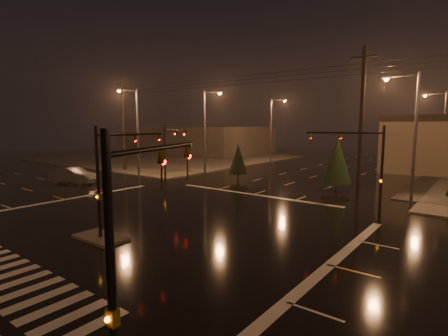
# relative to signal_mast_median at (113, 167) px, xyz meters

# --- Properties ---
(ground) EXTENTS (140.00, 140.00, 0.00)m
(ground) POSITION_rel_signal_mast_median_xyz_m (-0.00, 3.07, -3.75)
(ground) COLOR black
(ground) RESTS_ON ground
(sidewalk_nw) EXTENTS (36.00, 36.00, 0.12)m
(sidewalk_nw) POSITION_rel_signal_mast_median_xyz_m (-30.00, 33.07, -3.69)
(sidewalk_nw) COLOR #44423D
(sidewalk_nw) RESTS_ON ground
(median_island) EXTENTS (3.00, 1.60, 0.15)m
(median_island) POSITION_rel_signal_mast_median_xyz_m (-0.00, -0.93, -3.68)
(median_island) COLOR #44423D
(median_island) RESTS_ON ground
(stop_bar_far) EXTENTS (16.00, 0.50, 0.01)m
(stop_bar_far) POSITION_rel_signal_mast_median_xyz_m (-0.00, 14.07, -3.75)
(stop_bar_far) COLOR beige
(stop_bar_far) RESTS_ON ground
(commercial_block) EXTENTS (30.00, 18.00, 5.60)m
(commercial_block) POSITION_rel_signal_mast_median_xyz_m (-35.00, 45.07, -0.95)
(commercial_block) COLOR #45403D
(commercial_block) RESTS_ON ground
(signal_mast_median) EXTENTS (0.25, 4.59, 6.00)m
(signal_mast_median) POSITION_rel_signal_mast_median_xyz_m (0.00, 0.00, 0.00)
(signal_mast_median) COLOR black
(signal_mast_median) RESTS_ON ground
(signal_mast_ne) EXTENTS (4.84, 1.86, 6.00)m
(signal_mast_ne) POSITION_rel_signal_mast_median_xyz_m (9.50, 13.21, 0.04)
(signal_mast_ne) COLOR black
(signal_mast_ne) RESTS_ON ground
(signal_mast_nw) EXTENTS (4.84, 1.86, 6.00)m
(signal_mast_nw) POSITION_rel_signal_mast_median_xyz_m (-9.50, 13.21, 0.04)
(signal_mast_nw) COLOR black
(signal_mast_nw) RESTS_ON ground
(signal_mast_se) EXTENTS (1.55, 3.87, 6.00)m
(signal_mast_se) POSITION_rel_signal_mast_median_xyz_m (10.23, -6.68, -0.04)
(signal_mast_se) COLOR black
(signal_mast_se) RESTS_ON ground
(streetlight_1) EXTENTS (2.77, 0.32, 10.00)m
(streetlight_1) POSITION_rel_signal_mast_median_xyz_m (-11.18, 21.07, 2.05)
(streetlight_1) COLOR #38383A
(streetlight_1) RESTS_ON ground
(streetlight_2) EXTENTS (2.77, 0.32, 10.00)m
(streetlight_2) POSITION_rel_signal_mast_median_xyz_m (-11.18, 37.07, 2.05)
(streetlight_2) COLOR #38383A
(streetlight_2) RESTS_ON ground
(streetlight_3) EXTENTS (2.77, 0.32, 10.00)m
(streetlight_3) POSITION_rel_signal_mast_median_xyz_m (11.18, 19.07, 2.05)
(streetlight_3) COLOR #38383A
(streetlight_3) RESTS_ON ground
(streetlight_4) EXTENTS (2.77, 0.32, 10.00)m
(streetlight_4) POSITION_rel_signal_mast_median_xyz_m (11.18, 39.07, 2.05)
(streetlight_4) COLOR #38383A
(streetlight_4) RESTS_ON ground
(streetlight_5) EXTENTS (0.32, 2.77, 10.00)m
(streetlight_5) POSITION_rel_signal_mast_median_xyz_m (-16.00, 14.26, 2.05)
(streetlight_5) COLOR #38383A
(streetlight_5) RESTS_ON ground
(utility_pole_0) EXTENTS (2.20, 0.32, 12.00)m
(utility_pole_0) POSITION_rel_signal_mast_median_xyz_m (-22.00, 17.07, 2.38)
(utility_pole_0) COLOR black
(utility_pole_0) RESTS_ON ground
(utility_pole_1) EXTENTS (2.20, 0.32, 12.00)m
(utility_pole_1) POSITION_rel_signal_mast_median_xyz_m (8.00, 17.07, 2.38)
(utility_pole_1) COLOR black
(utility_pole_1) RESTS_ON ground
(conifer_3) EXTENTS (2.08, 2.08, 3.95)m
(conifer_3) POSITION_rel_signal_mast_median_xyz_m (-5.59, 19.74, -1.43)
(conifer_3) COLOR black
(conifer_3) RESTS_ON ground
(conifer_4) EXTENTS (2.71, 2.71, 4.93)m
(conifer_4) POSITION_rel_signal_mast_median_xyz_m (5.16, 20.11, -0.94)
(conifer_4) COLOR black
(conifer_4) RESTS_ON ground
(car_crossing) EXTENTS (5.34, 3.31, 1.66)m
(car_crossing) POSITION_rel_signal_mast_median_xyz_m (-17.83, 7.62, -2.92)
(car_crossing) COLOR #53545A
(car_crossing) RESTS_ON ground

